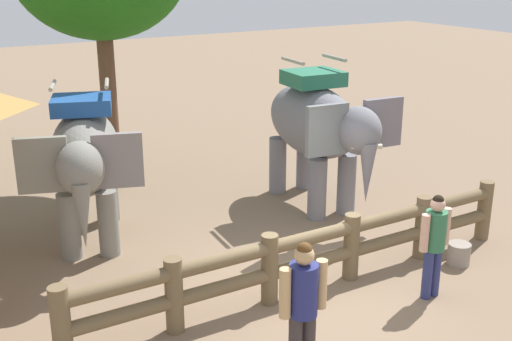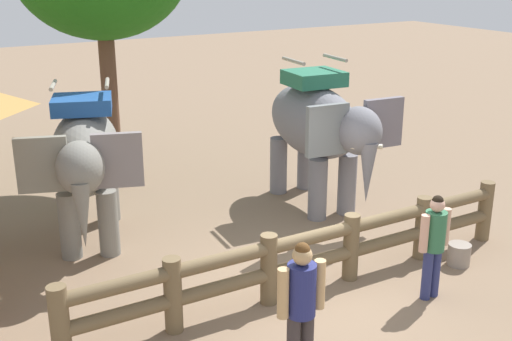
{
  "view_description": "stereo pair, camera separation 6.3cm",
  "coord_description": "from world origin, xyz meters",
  "views": [
    {
      "loc": [
        -5.02,
        -6.91,
        4.72
      ],
      "look_at": [
        0.0,
        1.65,
        1.4
      ],
      "focal_mm": 45.47,
      "sensor_mm": 36.0,
      "label": 1
    },
    {
      "loc": [
        -4.97,
        -6.94,
        4.72
      ],
      "look_at": [
        0.0,
        1.65,
        1.4
      ],
      "focal_mm": 45.47,
      "sensor_mm": 36.0,
      "label": 2
    }
  ],
  "objects": [
    {
      "name": "tourist_man_in_blue",
      "position": [
        1.37,
        -0.99,
        0.91
      ],
      "size": [
        0.56,
        0.32,
        1.57
      ],
      "color": "navy",
      "rests_on": "ground"
    },
    {
      "name": "log_fence",
      "position": [
        0.0,
        0.04,
        0.6
      ],
      "size": [
        7.49,
        0.25,
        1.05
      ],
      "color": "brown",
      "rests_on": "ground"
    },
    {
      "name": "tourist_woman_in_black",
      "position": [
        -1.29,
        -1.6,
        0.99
      ],
      "size": [
        0.61,
        0.35,
        1.72
      ],
      "color": "#383132",
      "rests_on": "ground"
    },
    {
      "name": "ground_plane",
      "position": [
        0.0,
        0.0,
        0.0
      ],
      "size": [
        60.0,
        60.0,
        0.0
      ],
      "primitive_type": "plane",
      "color": "#7D654E"
    },
    {
      "name": "elephant_near_left",
      "position": [
        -2.29,
        3.32,
        1.54
      ],
      "size": [
        2.25,
        3.28,
        2.75
      ],
      "color": "gray",
      "rests_on": "ground"
    },
    {
      "name": "feed_bucket",
      "position": [
        2.52,
        -0.46,
        0.18
      ],
      "size": [
        0.36,
        0.36,
        0.35
      ],
      "color": "gray",
      "rests_on": "ground"
    },
    {
      "name": "elephant_center",
      "position": [
        2.03,
        2.78,
        1.62
      ],
      "size": [
        1.92,
        3.38,
        2.89
      ],
      "color": "slate",
      "rests_on": "ground"
    }
  ]
}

